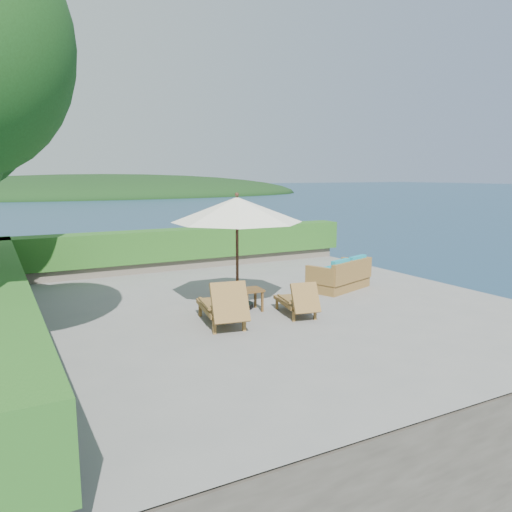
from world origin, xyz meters
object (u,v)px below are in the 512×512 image
lounge_left (223,306)px  lounge_right (298,301)px  side_table (251,293)px  patio_umbrella (237,211)px  wicker_loveseat (341,277)px

lounge_left → lounge_right: bearing=6.0°
lounge_left → side_table: bearing=44.9°
side_table → patio_umbrella: bearing=113.6°
side_table → wicker_loveseat: wicker_loveseat is taller
patio_umbrella → lounge_right: 2.51m
lounge_left → lounge_right: 1.80m
lounge_left → patio_umbrella: bearing=61.4°
patio_umbrella → lounge_right: patio_umbrella is taller
patio_umbrella → wicker_loveseat: (3.38, 0.39, -1.97)m
side_table → wicker_loveseat: 3.31m
patio_umbrella → lounge_right: bearing=-54.6°
patio_umbrella → lounge_left: size_ratio=2.10×
wicker_loveseat → side_table: bearing=174.1°
patio_umbrella → wicker_loveseat: bearing=6.6°
side_table → lounge_left: bearing=-144.9°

